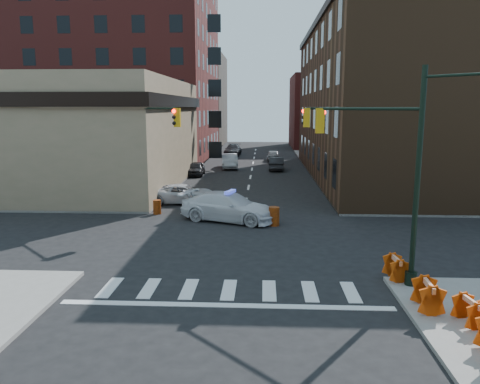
# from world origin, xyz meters

# --- Properties ---
(ground) EXTENTS (140.00, 140.00, 0.00)m
(ground) POSITION_xyz_m (0.00, 0.00, 0.00)
(ground) COLOR black
(ground) RESTS_ON ground
(sidewalk_nw) EXTENTS (34.00, 54.50, 0.15)m
(sidewalk_nw) POSITION_xyz_m (-23.00, 32.75, 0.07)
(sidewalk_nw) COLOR gray
(sidewalk_nw) RESTS_ON ground
(sidewalk_ne) EXTENTS (34.00, 54.50, 0.15)m
(sidewalk_ne) POSITION_xyz_m (23.00, 32.75, 0.07)
(sidewalk_ne) COLOR gray
(sidewalk_ne) RESTS_ON ground
(bank_building) EXTENTS (22.00, 22.00, 9.00)m
(bank_building) POSITION_xyz_m (-17.00, 16.50, 4.50)
(bank_building) COLOR #8D765C
(bank_building) RESTS_ON ground
(apartment_block) EXTENTS (25.00, 25.00, 24.00)m
(apartment_block) POSITION_xyz_m (-18.50, 40.00, 12.00)
(apartment_block) COLOR maroon
(apartment_block) RESTS_ON ground
(commercial_row_ne) EXTENTS (14.00, 34.00, 14.00)m
(commercial_row_ne) POSITION_xyz_m (13.00, 22.50, 7.00)
(commercial_row_ne) COLOR #462E1C
(commercial_row_ne) RESTS_ON ground
(filler_nw) EXTENTS (20.00, 18.00, 16.00)m
(filler_nw) POSITION_xyz_m (-16.00, 62.00, 8.00)
(filler_nw) COLOR #51483C
(filler_nw) RESTS_ON ground
(filler_ne) EXTENTS (16.00, 16.00, 12.00)m
(filler_ne) POSITION_xyz_m (14.00, 58.00, 6.00)
(filler_ne) COLOR maroon
(filler_ne) RESTS_ON ground
(signal_pole_se) EXTENTS (5.40, 5.27, 8.00)m
(signal_pole_se) POSITION_xyz_m (6.04, -5.52, 4.61)
(signal_pole_se) COLOR black
(signal_pole_se) RESTS_ON sidewalk_se
(signal_pole_nw) EXTENTS (3.58, 3.67, 8.00)m
(signal_pole_nw) POSITION_xyz_m (-5.85, 5.34, 4.34)
(signal_pole_nw) COLOR black
(signal_pole_nw) RESTS_ON sidewalk_nw
(signal_pole_ne) EXTENTS (3.67, 3.58, 8.00)m
(signal_pole_ne) POSITION_xyz_m (5.84, 5.35, 4.34)
(signal_pole_ne) COLOR black
(signal_pole_ne) RESTS_ON sidewalk_ne
(tree_ne_near) EXTENTS (3.00, 3.00, 4.85)m
(tree_ne_near) POSITION_xyz_m (7.50, 26.00, 3.49)
(tree_ne_near) COLOR black
(tree_ne_near) RESTS_ON sidewalk_ne
(tree_ne_far) EXTENTS (3.00, 3.00, 4.85)m
(tree_ne_far) POSITION_xyz_m (7.50, 34.00, 3.49)
(tree_ne_far) COLOR black
(tree_ne_far) RESTS_ON sidewalk_ne
(police_car) EXTENTS (6.31, 4.20, 1.70)m
(police_car) POSITION_xyz_m (-0.80, 4.03, 0.85)
(police_car) COLOR silver
(police_car) RESTS_ON ground
(pickup) EXTENTS (4.90, 2.36, 1.35)m
(pickup) POSITION_xyz_m (-4.36, 9.10, 0.67)
(pickup) COLOR silver
(pickup) RESTS_ON ground
(parked_car_wnear) EXTENTS (1.69, 4.02, 1.36)m
(parked_car_wnear) POSITION_xyz_m (-5.50, 22.91, 0.68)
(parked_car_wnear) COLOR black
(parked_car_wnear) RESTS_ON ground
(parked_car_wfar) EXTENTS (2.13, 5.02, 1.61)m
(parked_car_wfar) POSITION_xyz_m (-2.50, 28.68, 0.81)
(parked_car_wfar) COLOR #9A9DA3
(parked_car_wfar) RESTS_ON ground
(parked_car_wdeep) EXTENTS (2.42, 5.41, 1.54)m
(parked_car_wdeep) POSITION_xyz_m (-3.08, 42.93, 0.77)
(parked_car_wdeep) COLOR black
(parked_car_wdeep) RESTS_ON ground
(parked_car_enear) EXTENTS (1.75, 4.39, 1.42)m
(parked_car_enear) POSITION_xyz_m (2.69, 27.38, 0.71)
(parked_car_enear) COLOR black
(parked_car_enear) RESTS_ON ground
(parked_car_efar) EXTENTS (1.66, 4.06, 1.38)m
(parked_car_efar) POSITION_xyz_m (2.50, 36.50, 0.69)
(parked_car_efar) COLOR gray
(parked_car_efar) RESTS_ON ground
(pedestrian_a) EXTENTS (0.72, 0.48, 1.93)m
(pedestrian_a) POSITION_xyz_m (-7.83, 6.00, 1.12)
(pedestrian_a) COLOR black
(pedestrian_a) RESTS_ON sidewalk_nw
(pedestrian_b) EXTENTS (0.92, 0.79, 1.63)m
(pedestrian_b) POSITION_xyz_m (-10.33, 6.00, 0.97)
(pedestrian_b) COLOR black
(pedestrian_b) RESTS_ON sidewalk_nw
(pedestrian_c) EXTENTS (1.17, 1.05, 1.90)m
(pedestrian_c) POSITION_xyz_m (-13.00, 7.61, 1.10)
(pedestrian_c) COLOR black
(pedestrian_c) RESTS_ON sidewalk_nw
(barrel_road) EXTENTS (0.62, 0.62, 1.08)m
(barrel_road) POSITION_xyz_m (1.89, 3.00, 0.54)
(barrel_road) COLOR orange
(barrel_road) RESTS_ON ground
(barrel_bank) EXTENTS (0.55, 0.55, 0.90)m
(barrel_bank) POSITION_xyz_m (-5.50, 5.60, 0.45)
(barrel_bank) COLOR red
(barrel_bank) RESTS_ON ground
(barricade_se_a) EXTENTS (0.66, 1.19, 0.86)m
(barricade_se_a) POSITION_xyz_m (6.40, -5.70, 0.58)
(barricade_se_a) COLOR #D45D09
(barricade_se_a) RESTS_ON sidewalk_se
(barricade_se_b) EXTENTS (0.69, 1.15, 0.82)m
(barricade_se_b) POSITION_xyz_m (7.59, -9.50, 0.56)
(barricade_se_b) COLOR #D74E0A
(barricade_se_b) RESTS_ON sidewalk_se
(barricade_se_c) EXTENTS (0.71, 1.31, 0.96)m
(barricade_se_c) POSITION_xyz_m (6.67, -8.50, 0.63)
(barricade_se_c) COLOR #BF3F09
(barricade_se_c) RESTS_ON sidewalk_se
(barricade_nw_a) EXTENTS (1.20, 0.80, 0.82)m
(barricade_nw_a) POSITION_xyz_m (-8.65, 6.38, 0.56)
(barricade_nw_a) COLOR #E4540A
(barricade_nw_a) RESTS_ON sidewalk_nw
(barricade_nw_b) EXTENTS (1.43, 0.92, 0.99)m
(barricade_nw_b) POSITION_xyz_m (-10.99, 6.17, 0.64)
(barricade_nw_b) COLOR #D03F09
(barricade_nw_b) RESTS_ON sidewalk_nw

